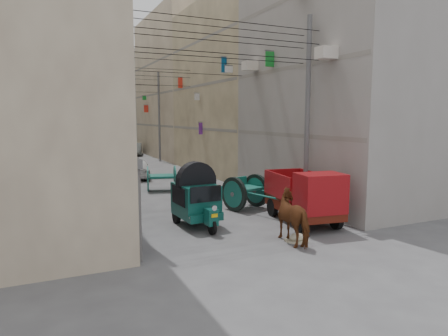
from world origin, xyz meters
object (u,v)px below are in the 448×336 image
auto_rickshaw (196,197)px  distant_car_white (138,169)px  feed_sack (297,237)px  distant_car_grey (135,149)px  mini_truck (308,199)px  tonga_cart (246,191)px  horse (296,217)px  distant_car_green (107,147)px  second_cart (162,178)px

auto_rickshaw → distant_car_white: auto_rickshaw is taller
feed_sack → auto_rickshaw: bearing=126.6°
distant_car_white → distant_car_grey: distant_car_grey is taller
mini_truck → feed_sack: mini_truck is taller
mini_truck → distant_car_white: mini_truck is taller
auto_rickshaw → tonga_cart: (2.95, 1.69, -0.31)m
horse → distant_car_white: horse is taller
horse → distant_car_green: (-0.36, 37.16, -0.22)m
distant_car_green → second_cart: bearing=82.9°
mini_truck → distant_car_green: size_ratio=0.92×
auto_rickshaw → horse: size_ratio=1.33×
second_cart → feed_sack: (1.52, -10.53, -0.60)m
auto_rickshaw → second_cart: bearing=81.2°
feed_sack → horse: bearing=-137.4°
horse → distant_car_white: size_ratio=0.53×
tonga_cart → distant_car_green: tonga_cart is taller
tonga_cart → distant_car_green: (-1.12, 32.26, -0.16)m
mini_truck → horse: (-1.60, -1.53, -0.15)m
feed_sack → distant_car_white: size_ratio=0.13×
auto_rickshaw → tonga_cart: auto_rickshaw is taller
feed_sack → horse: size_ratio=0.25×
distant_car_white → distant_car_green: size_ratio=0.89×
tonga_cart → distant_car_white: 11.11m
horse → distant_car_grey: bearing=-91.2°
distant_car_grey → auto_rickshaw: bearing=-83.4°
second_cart → auto_rickshaw: bearing=-82.9°
mini_truck → distant_car_green: (-1.96, 35.63, -0.38)m
auto_rickshaw → distant_car_grey: size_ratio=0.68×
distant_car_white → tonga_cart: bearing=110.8°
feed_sack → horse: horse is taller
mini_truck → horse: mini_truck is taller
feed_sack → distant_car_green: (-0.47, 37.06, 0.48)m
auto_rickshaw → distant_car_white: bearing=84.4°
auto_rickshaw → distant_car_white: 12.57m
auto_rickshaw → tonga_cart: bearing=27.1°
distant_car_grey → mini_truck: bearing=-75.8°
auto_rickshaw → second_cart: size_ratio=1.44×
distant_car_white → distant_car_grey: 16.36m
auto_rickshaw → feed_sack: size_ratio=5.23×
auto_rickshaw → distant_car_grey: (3.95, 28.58, -0.44)m
mini_truck → tonga_cart: bearing=112.3°
feed_sack → mini_truck: bearing=43.8°
distant_car_grey → distant_car_white: bearing=-87.3°
tonga_cart → distant_car_grey: 26.90m
tonga_cart → feed_sack: (-0.65, -4.80, -0.64)m
auto_rickshaw → mini_truck: mini_truck is taller
auto_rickshaw → tonga_cart: 3.41m
feed_sack → distant_car_green: 37.06m
tonga_cart → mini_truck: size_ratio=0.90×
distant_car_green → mini_truck: bearing=88.3°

